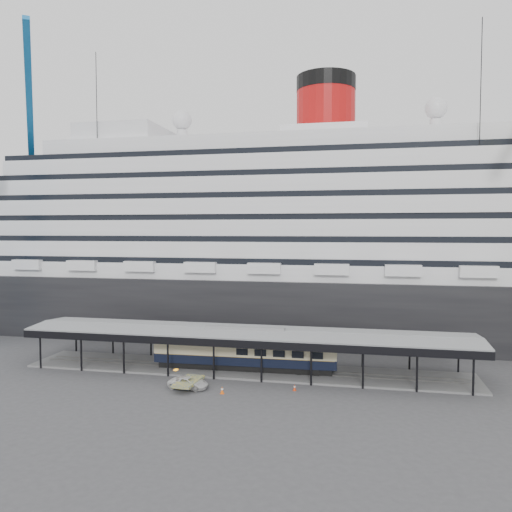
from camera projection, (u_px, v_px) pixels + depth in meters
The scene contains 8 objects.
ground at pixel (236, 383), 57.78m from camera, with size 200.00×200.00×0.00m, color #3C3C3F.
cruise_ship at pixel (280, 226), 88.09m from camera, with size 130.00×30.00×43.90m.
platform_canopy at pixel (245, 352), 62.54m from camera, with size 56.00×9.18×5.30m.
port_truck at pixel (188, 383), 55.73m from camera, with size 2.08×4.50×1.25m, color silver.
pullman_carriage at pixel (245, 350), 62.53m from camera, with size 22.97×3.59×22.48m.
traffic_cone_left at pixel (187, 382), 56.86m from camera, with size 0.45×0.45×0.84m.
traffic_cone_mid at pixel (222, 390), 53.96m from camera, with size 0.48×0.48×0.83m.
traffic_cone_right at pixel (295, 387), 55.03m from camera, with size 0.41×0.41×0.70m.
Camera 1 is at (13.91, -55.25, 17.73)m, focal length 35.00 mm.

